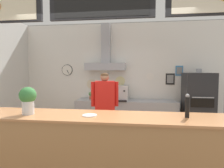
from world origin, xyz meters
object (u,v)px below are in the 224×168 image
pepper_grinder (187,106)px  basil_vase (28,100)px  potted_oregano (105,95)px  potted_sage (91,95)px  condiment_plate (90,115)px  espresso_machine (120,93)px  shop_worker (105,111)px  pizza_oven (198,106)px

pepper_grinder → basil_vase: 2.08m
pepper_grinder → basil_vase: size_ratio=0.81×
potted_oregano → potted_sage: 0.41m
pepper_grinder → condiment_plate: bearing=-176.8°
condiment_plate → espresso_machine: bearing=87.0°
potted_sage → shop_worker: bearing=-66.0°
potted_sage → pepper_grinder: 3.30m
shop_worker → pepper_grinder: bearing=124.8°
espresso_machine → pepper_grinder: bearing=-67.4°
shop_worker → condiment_plate: shop_worker is taller
espresso_machine → condiment_plate: espresso_machine is taller
pepper_grinder → shop_worker: bearing=134.9°
potted_sage → basil_vase: basil_vase is taller
potted_sage → pepper_grinder: bearing=-54.8°
condiment_plate → pepper_grinder: pepper_grinder is taller
pizza_oven → shop_worker: pizza_oven is taller
espresso_machine → potted_oregano: (-0.40, 0.00, -0.06)m
espresso_machine → potted_sage: (-0.80, 0.07, -0.08)m
potted_sage → condiment_plate: condiment_plate is taller
pizza_oven → espresso_machine: pizza_oven is taller
condiment_plate → pepper_grinder: (1.23, 0.07, 0.14)m
espresso_machine → condiment_plate: size_ratio=2.79×
potted_sage → condiment_plate: 2.84m
pizza_oven → potted_oregano: pizza_oven is taller
espresso_machine → pepper_grinder: size_ratio=1.81×
espresso_machine → potted_oregano: 0.41m
potted_oregano → espresso_machine: bearing=-0.5°
espresso_machine → potted_sage: espresso_machine is taller
shop_worker → potted_oregano: (-0.23, 1.36, 0.15)m
pizza_oven → basil_vase: size_ratio=4.68×
pizza_oven → shop_worker: 2.43m
potted_oregano → pepper_grinder: pepper_grinder is taller
pizza_oven → basil_vase: pizza_oven is taller
potted_oregano → pizza_oven: bearing=-4.1°
basil_vase → pepper_grinder: bearing=2.6°
condiment_plate → basil_vase: bearing=-178.3°
basil_vase → potted_oregano: bearing=78.0°
potted_oregano → condiment_plate: (0.26, -2.69, 0.07)m
shop_worker → espresso_machine: size_ratio=3.03×
potted_sage → pepper_grinder: pepper_grinder is taller
pepper_grinder → basil_vase: bearing=-177.4°
espresso_machine → pepper_grinder: (1.09, -2.62, 0.15)m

